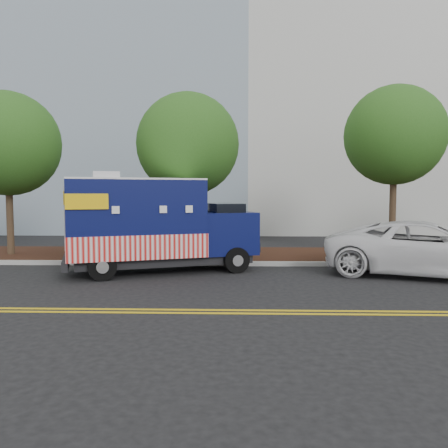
{
  "coord_description": "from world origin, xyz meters",
  "views": [
    {
      "loc": [
        1.37,
        -13.7,
        2.52
      ],
      "look_at": [
        0.94,
        0.6,
        1.52
      ],
      "focal_mm": 35.0,
      "sensor_mm": 36.0,
      "label": 1
    }
  ],
  "objects": [
    {
      "name": "office_building",
      "position": [
        2.0,
        22.0,
        15.2
      ],
      "size": [
        46.0,
        20.0,
        30.4
      ],
      "color": "silver",
      "rests_on": "ground"
    },
    {
      "name": "tree_c",
      "position": [
        7.52,
        3.73,
        4.78
      ],
      "size": [
        3.87,
        3.87,
        6.73
      ],
      "color": "#38281C",
      "rests_on": "ground"
    },
    {
      "name": "tree_b",
      "position": [
        -0.53,
        3.12,
        4.39
      ],
      "size": [
        3.92,
        3.92,
        6.36
      ],
      "color": "#38281C",
      "rests_on": "ground"
    },
    {
      "name": "ground",
      "position": [
        0.0,
        0.0,
        0.0
      ],
      "size": [
        120.0,
        120.0,
        0.0
      ],
      "primitive_type": "plane",
      "color": "black",
      "rests_on": "ground"
    },
    {
      "name": "white_car",
      "position": [
        7.18,
        -0.28,
        0.84
      ],
      "size": [
        6.61,
        4.7,
        1.67
      ],
      "primitive_type": "imported",
      "rotation": [
        0.0,
        0.0,
        1.22
      ],
      "color": "silver",
      "rests_on": "ground"
    },
    {
      "name": "sign_post",
      "position": [
        -1.05,
        1.71,
        1.2
      ],
      "size": [
        0.06,
        0.06,
        2.4
      ],
      "primitive_type": "cube",
      "color": "#473828",
      "rests_on": "ground"
    },
    {
      "name": "tree_a",
      "position": [
        -7.48,
        2.98,
        4.42
      ],
      "size": [
        3.99,
        3.99,
        6.43
      ],
      "color": "#38281C",
      "rests_on": "ground"
    },
    {
      "name": "centerline_near",
      "position": [
        0.0,
        -4.45,
        0.01
      ],
      "size": [
        120.0,
        0.1,
        0.01
      ],
      "primitive_type": "cube",
      "color": "gold",
      "rests_on": "ground"
    },
    {
      "name": "centerline_far",
      "position": [
        0.0,
        -4.7,
        0.01
      ],
      "size": [
        120.0,
        0.1,
        0.01
      ],
      "primitive_type": "cube",
      "color": "gold",
      "rests_on": "ground"
    },
    {
      "name": "curb",
      "position": [
        0.0,
        1.4,
        0.07
      ],
      "size": [
        120.0,
        0.18,
        0.15
      ],
      "primitive_type": "cube",
      "color": "#9E9E99",
      "rests_on": "ground"
    },
    {
      "name": "food_truck",
      "position": [
        -1.34,
        0.14,
        1.44
      ],
      "size": [
        6.4,
        4.04,
        3.18
      ],
      "rotation": [
        0.0,
        0.0,
        0.34
      ],
      "color": "black",
      "rests_on": "ground"
    },
    {
      "name": "mulch_strip",
      "position": [
        0.0,
        3.5,
        0.07
      ],
      "size": [
        120.0,
        4.0,
        0.15
      ],
      "primitive_type": "cube",
      "color": "black",
      "rests_on": "ground"
    }
  ]
}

